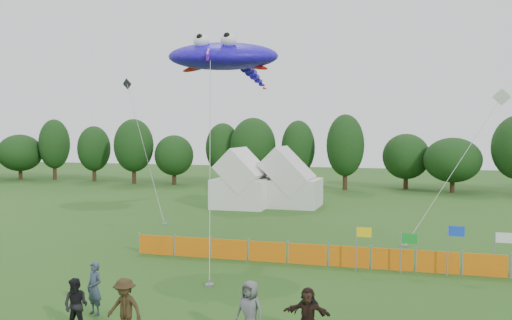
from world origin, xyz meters
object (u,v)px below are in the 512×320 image
(tent_right, at_px, (288,184))
(barrier_fence, at_px, (328,255))
(spectator_a, at_px, (94,288))
(spectator_e, at_px, (250,312))
(spectator_f, at_px, (308,313))
(stingray_kite, at_px, (226,58))
(tent_left, at_px, (242,184))
(spectator_d, at_px, (308,312))
(spectator_c, at_px, (125,308))
(spectator_b, at_px, (76,305))

(tent_right, distance_m, barrier_fence, 21.12)
(spectator_a, relative_size, spectator_e, 0.98)
(spectator_f, height_order, stingray_kite, stingray_kite)
(tent_right, bearing_deg, tent_left, -154.80)
(spectator_d, bearing_deg, stingray_kite, 86.33)
(spectator_d, xyz_separation_m, stingray_kite, (-7.37, 13.53, 9.82))
(spectator_c, relative_size, spectator_e, 0.99)
(spectator_c, height_order, spectator_d, spectator_c)
(spectator_c, distance_m, spectator_e, 3.92)
(spectator_f, bearing_deg, tent_right, 107.18)
(tent_left, distance_m, spectator_a, 28.01)
(spectator_c, distance_m, spectator_d, 5.73)
(spectator_e, distance_m, stingray_kite, 18.35)
(barrier_fence, height_order, spectator_e, spectator_e)
(spectator_a, height_order, spectator_e, spectator_e)
(tent_left, xyz_separation_m, spectator_e, (9.34, -28.78, -1.04))
(barrier_fence, distance_m, spectator_f, 9.66)
(stingray_kite, bearing_deg, spectator_a, -91.03)
(spectator_a, xyz_separation_m, spectator_c, (2.17, -1.76, 0.02))
(stingray_kite, bearing_deg, spectator_e, -68.35)
(tent_left, height_order, spectator_e, tent_left)
(spectator_a, xyz_separation_m, stingray_kite, (0.24, 13.53, 9.66))
(tent_right, bearing_deg, spectator_d, -75.88)
(tent_right, xyz_separation_m, spectator_c, (1.96, -31.22, -0.97))
(spectator_c, bearing_deg, spectator_b, -174.48)
(barrier_fence, xyz_separation_m, spectator_c, (-4.59, -11.19, 0.45))
(tent_right, relative_size, spectator_c, 2.84)
(barrier_fence, height_order, spectator_f, spectator_f)
(spectator_d, height_order, stingray_kite, stingray_kite)
(spectator_a, distance_m, stingray_kite, 16.62)
(spectator_a, bearing_deg, spectator_c, -16.43)
(barrier_fence, bearing_deg, spectator_a, -125.63)
(barrier_fence, bearing_deg, stingray_kite, 147.78)
(tent_right, xyz_separation_m, spectator_a, (-0.21, -29.45, -0.99))
(spectator_e, xyz_separation_m, stingray_kite, (-5.76, 14.52, 9.63))
(spectator_d, bearing_deg, tent_left, 79.26)
(spectator_b, relative_size, spectator_c, 0.92)
(spectator_e, bearing_deg, barrier_fence, 102.22)
(spectator_e, bearing_deg, spectator_d, 47.99)
(barrier_fence, bearing_deg, spectator_b, -119.76)
(tent_left, bearing_deg, barrier_fence, -61.21)
(tent_left, relative_size, barrier_fence, 0.23)
(spectator_d, relative_size, spectator_e, 0.81)
(tent_left, relative_size, spectator_c, 2.36)
(spectator_a, xyz_separation_m, spectator_b, (0.39, -1.71, -0.06))
(spectator_a, bearing_deg, tent_right, 112.28)
(tent_left, distance_m, tent_right, 3.91)
(tent_left, relative_size, stingray_kite, 0.26)
(spectator_a, height_order, spectator_b, spectator_a)
(spectator_b, bearing_deg, barrier_fence, 56.75)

